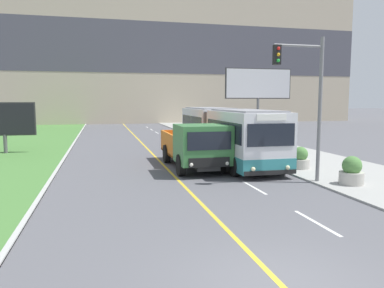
{
  "coord_description": "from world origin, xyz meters",
  "views": [
    {
      "loc": [
        -3.31,
        -6.27,
        3.55
      ],
      "look_at": [
        1.1,
        11.85,
        1.4
      ],
      "focal_mm": 35.0,
      "sensor_mm": 36.0,
      "label": 1
    }
  ],
  "objects": [
    {
      "name": "ground_plane",
      "position": [
        0.0,
        0.0,
        0.0
      ],
      "size": [
        300.0,
        300.0,
        0.0
      ],
      "primitive_type": "plane",
      "color": "#56565B"
    },
    {
      "name": "lane_marking_centre",
      "position": [
        0.41,
        2.89,
        0.0
      ],
      "size": [
        2.88,
        140.0,
        0.01
      ],
      "color": "gold",
      "rests_on": "ground_plane"
    },
    {
      "name": "apartment_block_background",
      "position": [
        0.0,
        56.66,
        11.24
      ],
      "size": [
        80.0,
        8.04,
        22.48
      ],
      "color": "#BCAD93",
      "rests_on": "ground_plane"
    },
    {
      "name": "city_bus",
      "position": [
        3.96,
        15.15,
        1.57
      ],
      "size": [
        2.71,
        12.78,
        3.1
      ],
      "color": "silver",
      "rests_on": "ground_plane"
    },
    {
      "name": "dump_truck",
      "position": [
        1.43,
        12.05,
        1.22
      ],
      "size": [
        2.53,
        6.91,
        2.4
      ],
      "color": "black",
      "rests_on": "ground_plane"
    },
    {
      "name": "car_distant",
      "position": [
        3.89,
        25.15,
        0.69
      ],
      "size": [
        1.8,
        4.3,
        1.45
      ],
      "color": "maroon",
      "rests_on": "ground_plane"
    },
    {
      "name": "traffic_light_mast",
      "position": [
        5.16,
        7.99,
        3.94
      ],
      "size": [
        2.28,
        0.32,
        6.21
      ],
      "color": "slate",
      "rests_on": "ground_plane"
    },
    {
      "name": "billboard_large",
      "position": [
        10.96,
        26.34,
        4.98
      ],
      "size": [
        6.44,
        0.24,
        6.55
      ],
      "color": "#59595B",
      "rests_on": "ground_plane"
    },
    {
      "name": "billboard_small",
      "position": [
        -9.66,
        21.14,
        2.28
      ],
      "size": [
        4.0,
        0.24,
        3.47
      ],
      "color": "#59595B",
      "rests_on": "ground_plane"
    },
    {
      "name": "planter_round_near",
      "position": [
        6.81,
        7.09,
        0.6
      ],
      "size": [
        1.0,
        1.0,
        1.19
      ],
      "color": "#B7B2A8",
      "rests_on": "sidewalk_right"
    },
    {
      "name": "planter_round_second",
      "position": [
        6.64,
        10.95,
        0.58
      ],
      "size": [
        0.95,
        0.95,
        1.13
      ],
      "color": "#B7B2A8",
      "rests_on": "sidewalk_right"
    },
    {
      "name": "planter_round_third",
      "position": [
        6.55,
        14.81,
        0.55
      ],
      "size": [
        0.86,
        0.86,
        1.07
      ],
      "color": "#B7B2A8",
      "rests_on": "sidewalk_right"
    }
  ]
}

